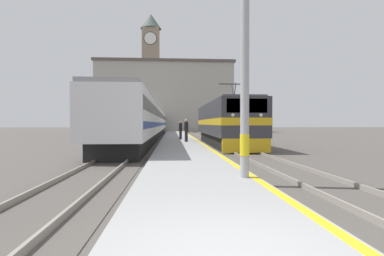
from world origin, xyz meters
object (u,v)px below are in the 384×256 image
object	(u,v)px
catenary_mast	(248,28)
second_waiting_passenger	(181,130)
passenger_train	(149,121)
locomotive_train	(225,123)
person_on_platform	(186,130)
clock_tower	(151,69)

from	to	relation	value
catenary_mast	second_waiting_passenger	size ratio (longest dim) A/B	4.80
passenger_train	second_waiting_passenger	size ratio (longest dim) A/B	27.86
passenger_train	locomotive_train	bearing A→B (deg)	-61.71
locomotive_train	passenger_train	distance (m)	14.51
person_on_platform	clock_tower	world-z (taller)	clock_tower
passenger_train	catenary_mast	xyz separation A→B (m)	(4.77, -28.21, 2.40)
locomotive_train	second_waiting_passenger	world-z (taller)	locomotive_train
second_waiting_passenger	clock_tower	xyz separation A→B (m)	(-6.04, 48.44, 14.45)
clock_tower	person_on_platform	bearing A→B (deg)	-83.02
catenary_mast	second_waiting_passenger	distance (m)	20.30
catenary_mast	clock_tower	xyz separation A→B (m)	(-7.30, 68.45, 11.23)
second_waiting_passenger	catenary_mast	bearing A→B (deg)	-86.40
locomotive_train	catenary_mast	world-z (taller)	catenary_mast
person_on_platform	clock_tower	bearing A→B (deg)	96.98
passenger_train	clock_tower	xyz separation A→B (m)	(-2.53, 40.24, 13.63)
passenger_train	clock_tower	world-z (taller)	clock_tower
person_on_platform	locomotive_train	bearing A→B (deg)	-14.62
passenger_train	second_waiting_passenger	xyz separation A→B (m)	(3.51, -8.20, -0.82)
clock_tower	locomotive_train	bearing A→B (deg)	-79.93
person_on_platform	catenary_mast	bearing A→B (deg)	-86.79
passenger_train	catenary_mast	world-z (taller)	catenary_mast
locomotive_train	person_on_platform	xyz separation A→B (m)	(-3.02, 0.79, -0.55)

